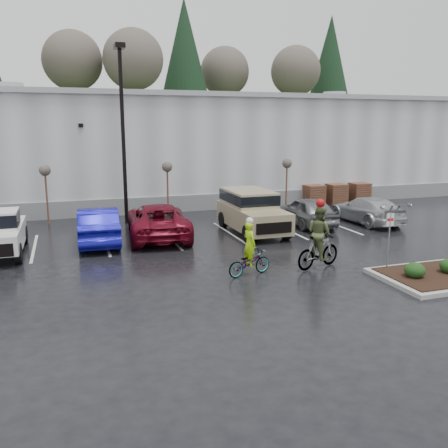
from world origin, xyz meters
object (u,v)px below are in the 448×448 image
object	(u,v)px
cyclist_olive	(319,243)
pallet_stack_a	(314,195)
pallet_stack_c	(359,193)
suv_tan	(253,212)
sapling_west	(45,174)
car_red	(158,221)
fire_lane_sign	(389,235)
sapling_mid	(167,170)
pallet_stack_b	(336,194)
car_grey	(307,211)
car_blue	(98,225)
lamppost	(122,116)
car_far_silver	(367,210)
cyclist_hivis	(249,257)
sapling_east	(287,166)

from	to	relation	value
cyclist_olive	pallet_stack_a	bearing A→B (deg)	-45.43
pallet_stack_c	suv_tan	bearing A→B (deg)	-148.89
sapling_west	car_red	xyz separation A→B (m)	(4.99, -4.75, -1.92)
pallet_stack_c	fire_lane_sign	size ratio (longest dim) A/B	0.61
sapling_mid	pallet_stack_b	xyz separation A→B (m)	(11.70, 1.00, -2.05)
car_grey	pallet_stack_a	bearing A→B (deg)	-121.02
sapling_mid	pallet_stack_c	distance (m)	13.69
fire_lane_sign	car_blue	distance (m)	12.37
lamppost	car_grey	bearing A→B (deg)	-21.66
pallet_stack_c	car_far_silver	world-z (taller)	car_far_silver
car_blue	cyclist_hivis	bearing A→B (deg)	128.13
sapling_west	car_far_silver	xyz separation A→B (m)	(16.39, -5.01, -2.02)
lamppost	sapling_west	distance (m)	5.07
pallet_stack_c	car_grey	size ratio (longest dim) A/B	0.30
car_red	cyclist_olive	world-z (taller)	cyclist_olive
lamppost	car_blue	distance (m)	6.53
pallet_stack_b	car_red	size ratio (longest dim) A/B	0.23
car_red	fire_lane_sign	bearing A→B (deg)	136.13
pallet_stack_a	pallet_stack_b	bearing A→B (deg)	0.00
car_blue	car_far_silver	xyz separation A→B (m)	(14.15, -0.03, -0.11)
pallet_stack_a	pallet_stack_c	size ratio (longest dim) A/B	1.00
sapling_mid	car_far_silver	bearing A→B (deg)	-26.87
car_blue	sapling_east	bearing A→B (deg)	-154.82
pallet_stack_a	car_red	size ratio (longest dim) A/B	0.23
fire_lane_sign	cyclist_olive	world-z (taller)	cyclist_olive
sapling_mid	car_red	bearing A→B (deg)	-107.63
car_red	car_far_silver	size ratio (longest dim) A/B	1.19
suv_tan	car_far_silver	distance (m)	6.79
pallet_stack_a	fire_lane_sign	size ratio (longest dim) A/B	0.61
car_far_silver	cyclist_hivis	bearing A→B (deg)	32.64
lamppost	fire_lane_sign	xyz separation A→B (m)	(7.80, -11.80, -4.28)
lamppost	pallet_stack_a	bearing A→B (deg)	9.09
sapling_mid	car_red	size ratio (longest dim) A/B	0.55
car_grey	cyclist_olive	distance (m)	7.66
sapling_east	car_grey	bearing A→B (deg)	-102.70
pallet_stack_a	car_blue	xyz separation A→B (m)	(-14.26, -5.98, 0.14)
sapling_west	sapling_mid	distance (m)	6.50
cyclist_hivis	sapling_west	bearing A→B (deg)	17.07
pallet_stack_a	car_red	bearing A→B (deg)	-153.46
sapling_mid	suv_tan	world-z (taller)	sapling_mid
sapling_east	cyclist_hivis	distance (m)	13.64
pallet_stack_a	car_blue	bearing A→B (deg)	-157.24
cyclist_hivis	cyclist_olive	distance (m)	2.78
suv_tan	pallet_stack_a	bearing A→B (deg)	42.31
sapling_east	car_far_silver	size ratio (longest dim) A/B	0.66
sapling_east	car_blue	world-z (taller)	sapling_east
suv_tan	cyclist_olive	world-z (taller)	cyclist_olive
car_grey	cyclist_hivis	distance (m)	9.18
pallet_stack_a	suv_tan	distance (m)	9.33
car_grey	car_far_silver	world-z (taller)	car_grey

